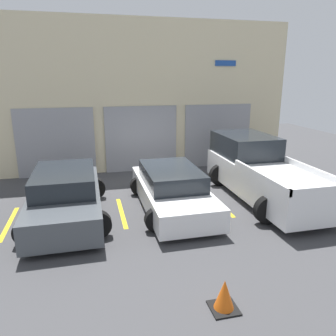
# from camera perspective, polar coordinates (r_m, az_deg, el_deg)

# --- Properties ---
(ground_plane) EXTENTS (28.00, 28.00, 0.00)m
(ground_plane) POSITION_cam_1_polar(r_m,az_deg,el_deg) (11.02, -0.98, -4.44)
(ground_plane) COLOR #3D3D3F
(shophouse_building) EXTENTS (12.17, 0.68, 5.96)m
(shophouse_building) POSITION_cam_1_polar(r_m,az_deg,el_deg) (13.60, -4.23, 11.95)
(shophouse_building) COLOR beige
(shophouse_building) RESTS_ON ground
(pickup_truck) EXTENTS (2.37, 5.28, 1.85)m
(pickup_truck) POSITION_cam_1_polar(r_m,az_deg,el_deg) (10.96, 15.64, -0.47)
(pickup_truck) COLOR white
(pickup_truck) RESTS_ON ground
(sedan_white) EXTENTS (2.12, 4.40, 1.22)m
(sedan_white) POSITION_cam_1_polar(r_m,az_deg,el_deg) (9.68, 0.67, -3.74)
(sedan_white) COLOR white
(sedan_white) RESTS_ON ground
(sedan_side) EXTENTS (2.26, 4.39, 1.35)m
(sedan_side) POSITION_cam_1_polar(r_m,az_deg,el_deg) (9.41, -17.39, -4.66)
(sedan_side) COLOR #474C51
(sedan_side) RESTS_ON ground
(parking_stripe_far_left) EXTENTS (0.12, 2.20, 0.01)m
(parking_stripe_far_left) POSITION_cam_1_polar(r_m,az_deg,el_deg) (9.84, -25.93, -8.64)
(parking_stripe_far_left) COLOR gold
(parking_stripe_far_left) RESTS_ON ground
(parking_stripe_left) EXTENTS (0.12, 2.20, 0.01)m
(parking_stripe_left) POSITION_cam_1_polar(r_m,az_deg,el_deg) (9.62, -8.07, -7.67)
(parking_stripe_left) COLOR gold
(parking_stripe_left) RESTS_ON ground
(parking_stripe_centre) EXTENTS (0.12, 2.20, 0.01)m
(parking_stripe_centre) POSITION_cam_1_polar(r_m,az_deg,el_deg) (10.31, 8.85, -6.07)
(parking_stripe_centre) COLOR gold
(parking_stripe_centre) RESTS_ON ground
(parking_stripe_right) EXTENTS (0.12, 2.20, 0.01)m
(parking_stripe_right) POSITION_cam_1_polar(r_m,az_deg,el_deg) (11.75, 22.55, -4.37)
(parking_stripe_right) COLOR gold
(parking_stripe_right) RESTS_ON ground
(traffic_cone) EXTENTS (0.47, 0.47, 0.55)m
(traffic_cone) POSITION_cam_1_polar(r_m,az_deg,el_deg) (5.94, 9.77, -21.10)
(traffic_cone) COLOR black
(traffic_cone) RESTS_ON ground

